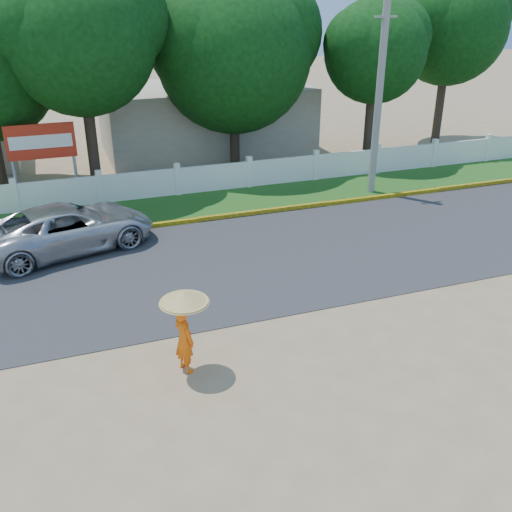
{
  "coord_description": "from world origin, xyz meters",
  "views": [
    {
      "loc": [
        -4.4,
        -10.28,
        7.31
      ],
      "look_at": [
        0.0,
        2.0,
        1.3
      ],
      "focal_mm": 40.0,
      "sensor_mm": 36.0,
      "label": 1
    }
  ],
  "objects_px": {
    "vehicle": "(69,228)",
    "billboard": "(41,146)",
    "utility_pole": "(379,99)",
    "monk_with_parasol": "(184,320)"
  },
  "relations": [
    {
      "from": "monk_with_parasol",
      "to": "billboard",
      "type": "distance_m",
      "value": 12.87
    },
    {
      "from": "utility_pole",
      "to": "monk_with_parasol",
      "type": "bearing_deg",
      "value": -136.78
    },
    {
      "from": "utility_pole",
      "to": "monk_with_parasol",
      "type": "distance_m",
      "value": 13.7
    },
    {
      "from": "vehicle",
      "to": "billboard",
      "type": "height_order",
      "value": "billboard"
    },
    {
      "from": "vehicle",
      "to": "billboard",
      "type": "relative_size",
      "value": 1.77
    },
    {
      "from": "vehicle",
      "to": "billboard",
      "type": "bearing_deg",
      "value": -10.02
    },
    {
      "from": "billboard",
      "to": "utility_pole",
      "type": "bearing_deg",
      "value": -15.34
    },
    {
      "from": "utility_pole",
      "to": "billboard",
      "type": "relative_size",
      "value": 2.5
    },
    {
      "from": "monk_with_parasol",
      "to": "billboard",
      "type": "xyz_separation_m",
      "value": [
        -2.46,
        12.6,
        0.92
      ]
    },
    {
      "from": "utility_pole",
      "to": "billboard",
      "type": "distance_m",
      "value": 12.83
    }
  ]
}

